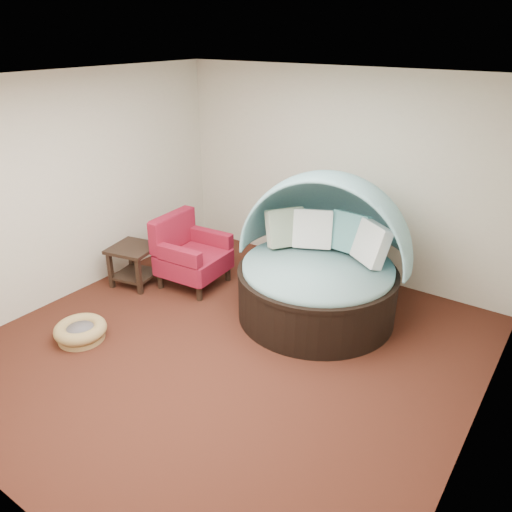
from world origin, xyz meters
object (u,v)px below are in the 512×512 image
Objects in this scene: canopy_daybed at (321,252)px; pet_basket at (81,331)px; side_table at (134,260)px; red_armchair at (190,254)px.

pet_basket is at bearing -142.94° from canopy_daybed.
side_table is (-2.42, -0.79, -0.45)m from canopy_daybed.
canopy_daybed is 2.59m from side_table.
pet_basket is at bearing -68.43° from side_table.
red_armchair is 1.42× the size of side_table.
canopy_daybed is 3.70× the size of pet_basket.
pet_basket is (-1.91, -2.10, -0.70)m from canopy_daybed.
canopy_daybed reaches higher than red_armchair.
canopy_daybed is 2.36× the size of red_armchair.
pet_basket is 0.64× the size of red_armchair.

